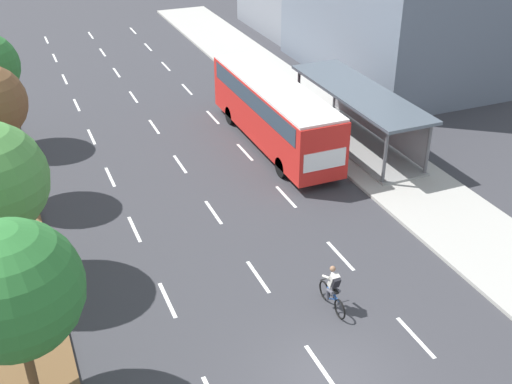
{
  "coord_description": "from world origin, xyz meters",
  "views": [
    {
      "loc": [
        -7.46,
        -12.01,
        14.47
      ],
      "look_at": [
        1.59,
        9.58,
        1.2
      ],
      "focal_mm": 44.7,
      "sensor_mm": 36.0,
      "label": 1
    }
  ],
  "objects_px": {
    "cyclist": "(333,290)",
    "median_tree_nearest": "(12,290)",
    "bus_shelter": "(362,111)",
    "bus": "(274,108)"
  },
  "relations": [
    {
      "from": "cyclist",
      "to": "median_tree_nearest",
      "type": "height_order",
      "value": "median_tree_nearest"
    },
    {
      "from": "bus_shelter",
      "to": "cyclist",
      "type": "bearing_deg",
      "value": -124.82
    },
    {
      "from": "cyclist",
      "to": "bus",
      "type": "bearing_deg",
      "value": 74.61
    },
    {
      "from": "bus",
      "to": "median_tree_nearest",
      "type": "relative_size",
      "value": 1.93
    },
    {
      "from": "cyclist",
      "to": "bus_shelter",
      "type": "bearing_deg",
      "value": 55.18
    },
    {
      "from": "cyclist",
      "to": "median_tree_nearest",
      "type": "bearing_deg",
      "value": -178.07
    },
    {
      "from": "bus_shelter",
      "to": "cyclist",
      "type": "distance_m",
      "value": 13.8
    },
    {
      "from": "bus_shelter",
      "to": "bus",
      "type": "distance_m",
      "value": 4.61
    },
    {
      "from": "cyclist",
      "to": "median_tree_nearest",
      "type": "xyz_separation_m",
      "value": [
        -9.92,
        -0.33,
        3.26
      ]
    },
    {
      "from": "bus_shelter",
      "to": "cyclist",
      "type": "relative_size",
      "value": 5.43
    }
  ]
}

